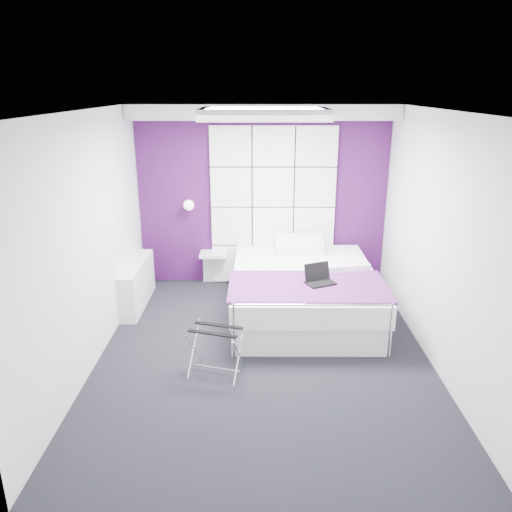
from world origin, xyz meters
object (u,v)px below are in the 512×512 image
at_px(wall_lamp, 189,204).
at_px(luggage_rack, 216,351).
at_px(laptop, 320,278).
at_px(bed, 303,290).
at_px(nightstand, 214,254).
at_px(radiator, 137,284).

relative_size(wall_lamp, luggage_rack, 0.29).
distance_m(wall_lamp, luggage_rack, 2.70).
height_order(luggage_rack, laptop, laptop).
bearing_deg(bed, nightstand, 141.33).
height_order(wall_lamp, nightstand, wall_lamp).
xyz_separation_m(wall_lamp, nightstand, (0.33, -0.04, -0.73)).
bearing_deg(radiator, wall_lamp, 49.90).
bearing_deg(bed, radiator, 173.10).
bearing_deg(laptop, radiator, 138.09).
bearing_deg(nightstand, laptop, -46.73).
bearing_deg(laptop, luggage_rack, -164.91).
bearing_deg(laptop, wall_lamp, 114.40).
xyz_separation_m(wall_lamp, radiator, (-0.64, -0.76, -0.92)).
distance_m(bed, nightstand, 1.59).
xyz_separation_m(wall_lamp, luggage_rack, (0.56, -2.46, -0.97)).
distance_m(wall_lamp, radiator, 1.35).
relative_size(wall_lamp, laptop, 0.46).
xyz_separation_m(radiator, laptop, (2.36, -0.75, 0.39)).
relative_size(radiator, bed, 0.54).
relative_size(nightstand, laptop, 1.23).
bearing_deg(luggage_rack, radiator, 140.82).
xyz_separation_m(wall_lamp, bed, (1.57, -1.03, -0.89)).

